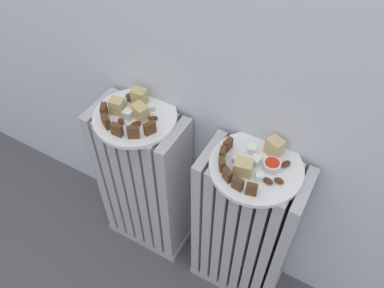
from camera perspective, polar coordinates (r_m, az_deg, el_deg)
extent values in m
cube|color=#B2B2B7|center=(1.61, -5.89, -11.99)|extent=(0.30, 0.16, 0.03)
cube|color=#B2B2B7|center=(1.40, -11.23, -3.23)|extent=(0.03, 0.16, 0.59)
cube|color=#B2B2B7|center=(1.38, -9.83, -3.92)|extent=(0.03, 0.16, 0.59)
cube|color=#B2B2B7|center=(1.36, -8.39, -4.63)|extent=(0.03, 0.16, 0.59)
cube|color=#B2B2B7|center=(1.35, -6.91, -5.35)|extent=(0.03, 0.16, 0.59)
cube|color=#B2B2B7|center=(1.33, -5.39, -6.08)|extent=(0.03, 0.16, 0.59)
cube|color=#B2B2B7|center=(1.31, -3.82, -6.83)|extent=(0.03, 0.16, 0.59)
cube|color=#B2B2B7|center=(1.30, -2.22, -7.59)|extent=(0.03, 0.16, 0.59)
cube|color=#B2B2B7|center=(1.52, 6.39, -17.89)|extent=(0.30, 0.16, 0.03)
cube|color=#B2B2B7|center=(1.27, 2.18, -9.63)|extent=(0.03, 0.16, 0.59)
cube|color=#B2B2B7|center=(1.26, 3.70, -10.31)|extent=(0.03, 0.16, 0.59)
cube|color=#B2B2B7|center=(1.26, 5.24, -11.00)|extent=(0.03, 0.16, 0.59)
cube|color=#B2B2B7|center=(1.25, 6.80, -11.69)|extent=(0.03, 0.16, 0.59)
cube|color=#B2B2B7|center=(1.25, 8.39, -12.37)|extent=(0.03, 0.16, 0.59)
cube|color=#B2B2B7|center=(1.24, 9.99, -13.05)|extent=(0.03, 0.16, 0.59)
cube|color=#B2B2B7|center=(1.24, 11.62, -13.72)|extent=(0.03, 0.16, 0.59)
cube|color=#B2B2B7|center=(1.24, 13.26, -14.38)|extent=(0.03, 0.16, 0.59)
cylinder|color=white|center=(1.12, -8.29, 3.92)|extent=(0.24, 0.24, 0.01)
cylinder|color=white|center=(1.00, 9.30, -3.32)|extent=(0.24, 0.24, 0.01)
cube|color=#56351E|center=(1.12, -12.69, 4.78)|extent=(0.03, 0.03, 0.04)
cube|color=#56351E|center=(1.09, -12.40, 3.21)|extent=(0.03, 0.03, 0.04)
cube|color=#56351E|center=(1.06, -10.89, 2.05)|extent=(0.03, 0.02, 0.04)
cube|color=#56351E|center=(1.04, -8.55, 1.71)|extent=(0.03, 0.03, 0.04)
cube|color=#56351E|center=(1.05, -6.16, 2.32)|extent=(0.03, 0.03, 0.04)
cube|color=tan|center=(1.09, -7.55, 4.70)|extent=(0.05, 0.05, 0.04)
cube|color=tan|center=(1.12, -10.82, 5.42)|extent=(0.04, 0.04, 0.05)
cube|color=tan|center=(1.14, -7.68, 6.89)|extent=(0.04, 0.03, 0.05)
cube|color=white|center=(1.12, -5.95, 5.29)|extent=(0.03, 0.03, 0.02)
cube|color=white|center=(1.10, -9.31, 4.32)|extent=(0.03, 0.03, 0.03)
cube|color=white|center=(1.15, -10.03, 5.95)|extent=(0.03, 0.03, 0.02)
ellipsoid|color=#4C2814|center=(1.08, -8.20, 2.85)|extent=(0.03, 0.03, 0.02)
ellipsoid|color=#4C2814|center=(1.09, -5.67, 3.72)|extent=(0.03, 0.03, 0.02)
ellipsoid|color=#4C2814|center=(1.16, -9.23, 6.72)|extent=(0.03, 0.03, 0.02)
ellipsoid|color=#4C2814|center=(1.09, -10.28, 3.26)|extent=(0.03, 0.03, 0.01)
cube|color=#56351E|center=(1.01, 5.26, -0.09)|extent=(0.02, 0.03, 0.03)
cube|color=#56351E|center=(0.99, 4.46, -1.42)|extent=(0.02, 0.03, 0.03)
cube|color=#56351E|center=(0.96, 4.41, -2.98)|extent=(0.03, 0.03, 0.03)
cube|color=#56351E|center=(0.95, 5.17, -4.53)|extent=(0.03, 0.03, 0.03)
cube|color=#56351E|center=(0.93, 6.67, -5.79)|extent=(0.03, 0.02, 0.03)
cube|color=#56351E|center=(0.93, 8.66, -6.53)|extent=(0.03, 0.02, 0.03)
cube|color=tan|center=(0.96, 7.45, -3.35)|extent=(0.05, 0.04, 0.04)
cube|color=tan|center=(1.01, 11.90, -0.41)|extent=(0.05, 0.04, 0.05)
cube|color=white|center=(0.99, 6.52, -2.37)|extent=(0.02, 0.02, 0.02)
cube|color=white|center=(1.01, 8.74, -0.80)|extent=(0.03, 0.03, 0.02)
cube|color=white|center=(0.99, 9.22, -2.41)|extent=(0.03, 0.03, 0.02)
cube|color=white|center=(0.96, 9.73, -4.73)|extent=(0.02, 0.02, 0.02)
ellipsoid|color=#4C2814|center=(0.97, 12.53, -5.24)|extent=(0.02, 0.01, 0.01)
ellipsoid|color=#4C2814|center=(0.96, 11.01, -5.30)|extent=(0.03, 0.02, 0.01)
ellipsoid|color=#4C2814|center=(1.00, 13.49, -2.84)|extent=(0.03, 0.03, 0.01)
cylinder|color=white|center=(0.99, 11.51, -3.10)|extent=(0.04, 0.04, 0.02)
cylinder|color=red|center=(0.98, 11.56, -2.87)|extent=(0.04, 0.04, 0.01)
cube|color=#B7B7BC|center=(1.11, -9.95, 3.78)|extent=(0.01, 0.06, 0.00)
cube|color=#B7B7BC|center=(1.14, -8.26, 5.23)|extent=(0.02, 0.02, 0.00)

